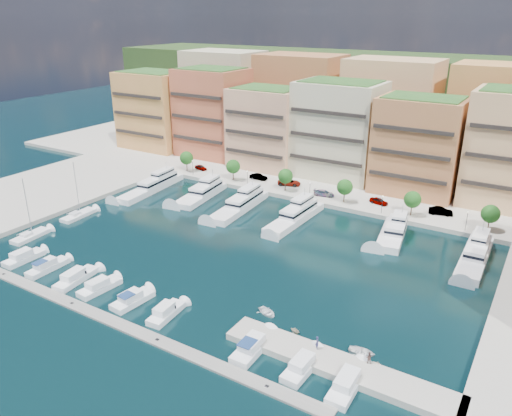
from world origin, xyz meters
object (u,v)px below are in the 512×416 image
Objects in this scene: tree_2 at (285,176)px; person_0 at (317,342)px; tree_5 at (491,214)px; cruiser_1 at (47,267)px; yacht_0 at (154,185)px; tender_0 at (267,312)px; car_0 at (201,167)px; person_1 at (369,358)px; yacht_3 at (296,215)px; cruiser_4 at (132,300)px; sailboat_0 at (30,236)px; yacht_5 at (393,232)px; cruiser_2 at (76,278)px; cruiser_5 at (166,313)px; yacht_6 at (476,254)px; lamppost_1 at (247,176)px; tree_3 at (345,187)px; yacht_1 at (203,193)px; tree_1 at (233,167)px; cruiser_9 at (347,384)px; cruiser_3 at (99,287)px; car_5 at (441,211)px; yacht_2 at (242,204)px; cruiser_7 at (253,347)px; car_3 at (324,193)px; tree_0 at (186,158)px; lamppost_0 at (193,165)px; cruiser_8 at (303,366)px; sailboat_1 at (79,216)px; car_1 at (258,177)px; tender_3 at (378,365)px; tender_1 at (295,330)px; tender_2 at (362,352)px; cruiser_0 at (24,258)px; lamppost_4 at (467,218)px; lamppost_3 at (382,202)px; car_4 at (379,201)px; lamppost_2 at (310,188)px.

person_0 is at bearing -57.60° from tree_2.
cruiser_1 is (-65.19, -58.11, -4.17)m from tree_5.
yacht_0 is 6.83× the size of tender_0.
person_1 reaches higher than car_0.
cruiser_4 is at bearing -98.51° from yacht_3.
yacht_5 is at bearing 31.89° from sailboat_0.
cruiser_2 and cruiser_5 have the same top height.
cruiser_1 is (-65.05, -44.60, -0.64)m from yacht_6.
tree_3 is at bearing 5.06° from lamppost_1.
yacht_1 is 48.16m from yacht_5.
cruiser_9 is (56.42, -58.10, -4.20)m from tree_1.
car_5 reaches higher than cruiser_3.
yacht_3 is (14.36, 0.44, 0.00)m from yacht_2.
car_3 is (-16.39, 59.39, 1.17)m from cruiser_7.
tender_0 is 52.55m from car_3.
tree_0 is at bearing 81.07° from car_5.
person_0 is (2.82, -42.72, 0.74)m from yacht_5.
lamppost_0 is at bearing 83.26° from car_5.
yacht_6 is 49.43m from cruiser_7.
tree_3 is 0.78× the size of cruiser_5.
cruiser_8 is 69.74m from sailboat_1.
person_0 is at bearing 164.83° from car_5.
cruiser_8 is 76.16m from car_1.
lamppost_0 is at bearing 124.87° from cruiser_5.
cruiser_9 is 1.69× the size of car_5.
tender_3 is at bearing -35.48° from lamppost_0.
person_0 reaches higher than tender_1.
cruiser_2 is at bearing -113.76° from tree_3.
cruiser_1 is at bearing 89.72° from tender_2.
sailboat_0 is at bearing -154.78° from yacht_6.
car_3 reaches higher than cruiser_0.
cruiser_2 is at bearing 180.00° from cruiser_9.
cruiser_0 is at bearing 179.98° from cruiser_4.
cruiser_7 is at bearing -53.77° from tree_1.
cruiser_8 is (37.99, -0.00, -0.00)m from cruiser_3.
lamppost_4 is 84.71m from sailboat_1.
car_5 is (69.53, 54.90, 1.54)m from sailboat_0.
tree_1 is at bearing 87.70° from yacht_1.
yacht_2 is at bearing -165.91° from lamppost_4.
lamppost_4 is 56.01m from cruiser_9.
tree_2 is 10.30m from lamppost_1.
cruiser_4 reaches higher than cruiser_2.
car_1 is (-0.69, 61.81, 1.26)m from cruiser_2.
car_1 reaches higher than tender_2.
yacht_3 is at bearing -143.35° from lamppost_3.
sailboat_0 is 71.58m from tender_2.
tree_1 is 1.26× the size of car_4.
lamppost_1 is 19.96m from car_0.
yacht_2 is at bearing 65.24° from cruiser_0.
lamppost_0 is 36.00m from lamppost_2.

